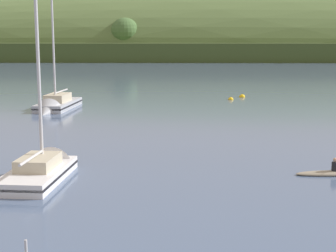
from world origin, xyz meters
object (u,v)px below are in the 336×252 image
mooring_buoy_midchannel (242,97)px  canoe_with_paddler (334,173)px  sailboat_near_mooring (55,108)px  sailboat_far_left (44,172)px  mooring_buoy_foreground (231,100)px

mooring_buoy_midchannel → canoe_with_paddler: bearing=-91.6°
sailboat_near_mooring → mooring_buoy_midchannel: sailboat_near_mooring is taller
canoe_with_paddler → sailboat_near_mooring: bearing=126.0°
sailboat_far_left → mooring_buoy_foreground: 36.51m
sailboat_near_mooring → mooring_buoy_midchannel: bearing=124.1°
mooring_buoy_foreground → sailboat_far_left: bearing=-113.2°
mooring_buoy_midchannel → mooring_buoy_foreground: bearing=-123.7°
canoe_with_paddler → mooring_buoy_foreground: canoe_with_paddler is taller
mooring_buoy_foreground → mooring_buoy_midchannel: size_ratio=0.87×
sailboat_near_mooring → sailboat_far_left: (4.39, -25.30, 0.04)m
sailboat_far_left → mooring_buoy_midchannel: 39.64m
sailboat_near_mooring → sailboat_far_left: sailboat_near_mooring is taller
sailboat_near_mooring → mooring_buoy_midchannel: (20.52, 10.91, -0.20)m
canoe_with_paddler → mooring_buoy_midchannel: 36.19m
mooring_buoy_foreground → sailboat_near_mooring: bearing=-156.2°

